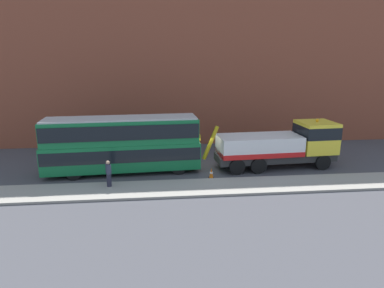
# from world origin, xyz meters

# --- Properties ---
(ground_plane) EXTENTS (120.00, 120.00, 0.00)m
(ground_plane) POSITION_xyz_m (0.00, 0.00, 0.00)
(ground_plane) COLOR #424247
(near_kerb) EXTENTS (60.00, 2.80, 0.15)m
(near_kerb) POSITION_xyz_m (0.00, -4.20, 0.07)
(near_kerb) COLOR gray
(near_kerb) RESTS_ON ground_plane
(building_facade) EXTENTS (60.00, 1.50, 16.00)m
(building_facade) POSITION_xyz_m (0.00, 7.72, 8.07)
(building_facade) COLOR brown
(building_facade) RESTS_ON ground_plane
(recovery_tow_truck) EXTENTS (10.21, 3.15, 3.67)m
(recovery_tow_truck) POSITION_xyz_m (5.65, -0.48, 1.76)
(recovery_tow_truck) COLOR #2D2D2D
(recovery_tow_truck) RESTS_ON ground_plane
(double_decker_bus) EXTENTS (11.15, 3.18, 4.06)m
(double_decker_bus) POSITION_xyz_m (-6.17, -0.50, 2.23)
(double_decker_bus) COLOR #146B38
(double_decker_bus) RESTS_ON ground_plane
(pedestrian_onlooker) EXTENTS (0.40, 0.47, 1.71)m
(pedestrian_onlooker) POSITION_xyz_m (-6.79, -3.59, 0.99)
(pedestrian_onlooker) COLOR #232333
(pedestrian_onlooker) RESTS_ON near_kerb
(traffic_cone_near_bus) EXTENTS (0.36, 0.36, 0.72)m
(traffic_cone_near_bus) POSITION_xyz_m (-0.00, -2.37, 0.34)
(traffic_cone_near_bus) COLOR orange
(traffic_cone_near_bus) RESTS_ON ground_plane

